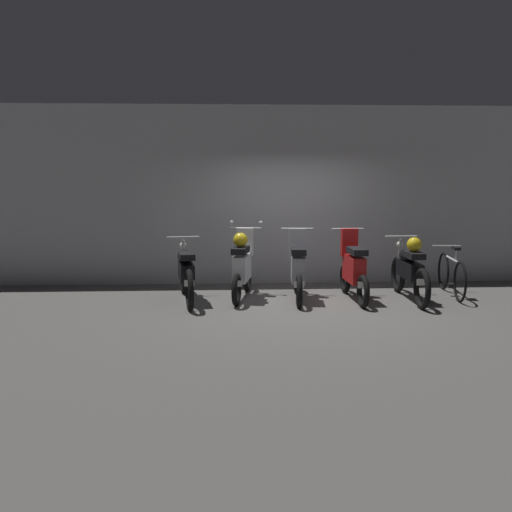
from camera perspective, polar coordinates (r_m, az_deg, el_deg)
ground_plane at (r=9.34m, az=4.49°, el=-4.95°), size 80.00×80.00×0.00m
back_wall at (r=11.17m, az=3.21°, el=5.99°), size 16.00×0.30×3.37m
motorbike_slot_0 at (r=9.65m, az=-6.93°, el=-1.59°), size 0.56×1.94×1.03m
motorbike_slot_1 at (r=9.79m, az=-1.36°, el=-0.92°), size 0.58×1.67×1.29m
motorbike_slot_2 at (r=9.74m, az=4.15°, el=-1.25°), size 0.56×1.68×1.18m
motorbike_slot_3 at (r=9.82m, az=9.60°, el=-1.26°), size 0.56×1.68×1.18m
motorbike_slot_4 at (r=10.00m, az=14.93°, el=-1.25°), size 0.56×1.95×1.08m
bicycle at (r=10.59m, az=18.75°, el=-1.79°), size 0.50×1.72×0.89m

